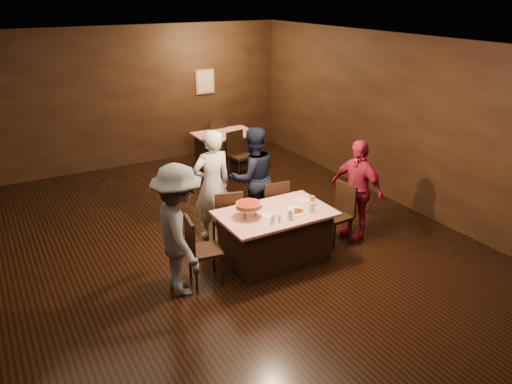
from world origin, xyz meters
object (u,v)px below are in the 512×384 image
(chair_end_right, at_px, (336,215))
(chair_back_near, at_px, (240,155))
(diner_white_jacket, at_px, (212,185))
(chair_far_right, at_px, (272,207))
(diner_grey_knit, at_px, (179,231))
(chair_far_left, at_px, (227,217))
(plate_empty, at_px, (301,200))
(glass_front_left, at_px, (290,215))
(pizza_stand, at_px, (249,205))
(glass_front_right, at_px, (312,208))
(back_table, at_px, (226,150))
(diner_navy_hoodie, at_px, (253,177))
(diner_red_shirt, at_px, (356,189))
(chair_back_far, at_px, (214,140))
(chair_end_left, at_px, (205,249))
(main_table, at_px, (275,236))
(glass_amber, at_px, (312,201))

(chair_end_right, height_order, chair_back_near, same)
(diner_white_jacket, bearing_deg, chair_far_right, 152.50)
(chair_end_right, height_order, diner_grey_knit, diner_grey_knit)
(chair_far_left, xyz_separation_m, chair_back_near, (1.62, 2.59, 0.00))
(chair_end_right, height_order, plate_empty, chair_end_right)
(glass_front_left, bearing_deg, chair_end_right, 15.95)
(diner_white_jacket, relative_size, pizza_stand, 4.61)
(glass_front_left, height_order, glass_front_right, same)
(back_table, xyz_separation_m, diner_navy_hoodie, (-0.90, -2.83, 0.45))
(chair_back_near, distance_m, plate_empty, 3.28)
(chair_end_right, relative_size, diner_red_shirt, 0.59)
(chair_end_right, xyz_separation_m, chair_back_far, (0.12, 4.64, 0.00))
(back_table, distance_m, diner_red_shirt, 4.03)
(chair_end_left, bearing_deg, glass_front_right, -90.44)
(main_table, relative_size, diner_white_jacket, 0.91)
(diner_grey_knit, distance_m, plate_empty, 2.04)
(diner_red_shirt, distance_m, glass_amber, 0.92)
(diner_white_jacket, xyz_separation_m, diner_navy_hoodie, (0.76, 0.05, -0.04))
(pizza_stand, height_order, glass_front_left, pizza_stand)
(chair_far_left, height_order, plate_empty, chair_far_left)
(diner_red_shirt, bearing_deg, diner_grey_knit, -101.09)
(chair_far_left, height_order, chair_far_right, same)
(back_table, xyz_separation_m, chair_back_near, (0.00, -0.70, 0.09))
(glass_amber, bearing_deg, plate_empty, 104.04)
(chair_back_far, bearing_deg, back_table, 84.08)
(main_table, bearing_deg, chair_far_left, 118.07)
(chair_end_left, distance_m, glass_front_right, 1.61)
(diner_white_jacket, xyz_separation_m, pizza_stand, (0.04, -1.11, 0.08))
(back_table, bearing_deg, glass_front_left, -105.04)
(chair_back_far, bearing_deg, chair_far_right, 72.23)
(chair_end_left, height_order, chair_back_far, same)
(glass_front_right, bearing_deg, back_table, 79.88)
(chair_far_left, bearing_deg, diner_grey_knit, 50.43)
(main_table, height_order, chair_far_right, chair_far_right)
(pizza_stand, xyz_separation_m, glass_amber, (1.00, -0.10, -0.11))
(main_table, relative_size, glass_front_right, 11.43)
(back_table, height_order, chair_back_far, chair_back_far)
(back_table, bearing_deg, chair_end_left, -119.81)
(glass_front_right, height_order, glass_amber, same)
(back_table, relative_size, chair_back_near, 1.37)
(diner_grey_knit, bearing_deg, glass_front_right, -89.70)
(diner_grey_knit, distance_m, diner_red_shirt, 2.99)
(back_table, bearing_deg, glass_amber, -98.57)
(chair_back_near, bearing_deg, glass_front_left, -117.86)
(chair_far_right, bearing_deg, chair_end_left, 33.22)
(diner_grey_knit, relative_size, plate_empty, 7.01)
(chair_back_far, bearing_deg, diner_grey_knit, 54.41)
(glass_front_left, bearing_deg, diner_red_shirt, 13.16)
(chair_back_near, relative_size, glass_front_left, 6.79)
(diner_navy_hoodie, bearing_deg, diner_red_shirt, 139.46)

